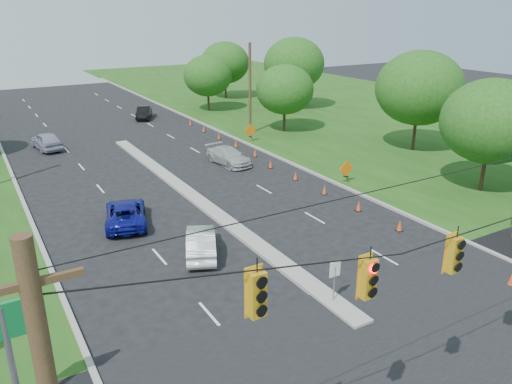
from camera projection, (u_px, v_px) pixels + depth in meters
grass_right at (488, 144)px, 47.34m from camera, size 40.00×160.00×0.06m
curb_left at (16, 185)px, 36.32m from camera, size 0.25×110.00×0.16m
curb_right at (255, 148)px, 45.94m from camera, size 0.25×110.00×0.16m
median at (193, 198)px, 33.86m from camera, size 1.00×34.00×0.18m
median_sign at (335, 274)px, 21.23m from camera, size 0.55×0.06×2.05m
signal_span at (494, 272)px, 14.34m from camera, size 25.60×0.32×9.00m
utility_pole_far_right at (250, 89)px, 49.56m from camera, size 0.28×0.28×9.00m
cone_0 at (512, 279)px, 23.04m from camera, size 0.32×0.32×0.70m
cone_1 at (450, 249)px, 25.87m from camera, size 0.32×0.32×0.70m
cone_2 at (400, 225)px, 28.70m from camera, size 0.32×0.32×0.70m
cone_3 at (359, 206)px, 31.52m from camera, size 0.32×0.32×0.70m
cone_4 at (324, 190)px, 34.35m from camera, size 0.32×0.32×0.70m
cone_5 at (295, 176)px, 37.18m from camera, size 0.32×0.32×0.70m
cone_6 at (271, 164)px, 40.01m from camera, size 0.32×0.32×0.70m
cone_7 at (255, 153)px, 43.12m from camera, size 0.32×0.32×0.70m
cone_8 at (236, 144)px, 45.95m from camera, size 0.32×0.32×0.70m
cone_9 at (219, 136)px, 48.78m from camera, size 0.32×0.32×0.70m
cone_10 at (204, 129)px, 51.60m from camera, size 0.32×0.32×0.70m
cone_11 at (190, 122)px, 54.43m from camera, size 0.32×0.32×0.70m
work_sign_1 at (346, 169)px, 36.20m from camera, size 1.27×0.58×1.37m
work_sign_2 at (250, 131)px, 47.51m from camera, size 1.27×0.58×1.37m
tree_7 at (491, 121)px, 33.44m from camera, size 6.72×6.72×7.84m
tree_8 at (419, 88)px, 43.21m from camera, size 7.56×7.56×8.82m
tree_9 at (285, 90)px, 50.48m from camera, size 5.88×5.88×6.86m
tree_10 at (294, 64)px, 61.94m from camera, size 7.56×7.56×8.82m
tree_11 at (225, 63)px, 69.13m from camera, size 6.72×6.72×7.84m
tree_12 at (208, 76)px, 60.84m from camera, size 5.88×5.88×6.86m
white_sedan at (201, 242)px, 25.83m from camera, size 3.05×4.48×1.40m
blue_pickup at (126, 213)px, 29.53m from camera, size 3.56×5.37×1.37m
silver_car_far at (228, 156)px, 40.92m from camera, size 2.46×4.93×1.38m
silver_car_oncoming at (46, 141)px, 45.15m from camera, size 2.46×4.86×1.59m
dark_car_receding at (144, 113)px, 57.79m from camera, size 3.10×4.43×1.39m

